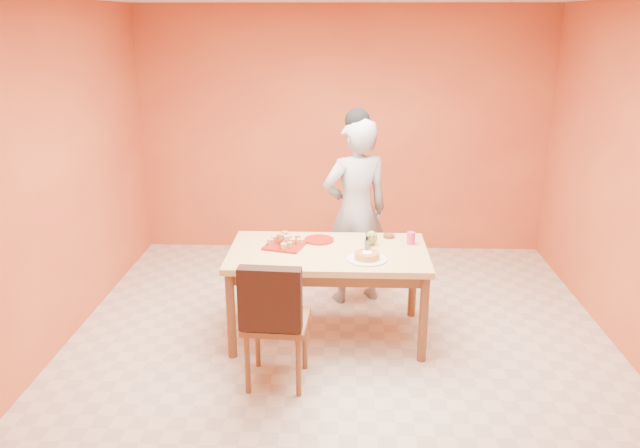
{
  "coord_description": "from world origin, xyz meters",
  "views": [
    {
      "loc": [
        0.02,
        -4.35,
        2.53
      ],
      "look_at": [
        -0.17,
        0.3,
        1.0
      ],
      "focal_mm": 35.0,
      "sensor_mm": 36.0,
      "label": 1
    }
  ],
  "objects_px": {
    "checker_tin": "(389,236)",
    "red_dinner_plate": "(319,240)",
    "person": "(356,212)",
    "pastry_platter": "(285,245)",
    "dining_chair": "(276,319)",
    "dining_table": "(328,261)",
    "magenta_glass": "(411,238)",
    "sponge_cake": "(367,256)",
    "egg_ornament": "(371,238)"
  },
  "relations": [
    {
      "from": "checker_tin",
      "to": "red_dinner_plate",
      "type": "bearing_deg",
      "value": -169.95
    },
    {
      "from": "person",
      "to": "pastry_platter",
      "type": "height_order",
      "value": "person"
    },
    {
      "from": "dining_chair",
      "to": "pastry_platter",
      "type": "bearing_deg",
      "value": 93.74
    },
    {
      "from": "dining_table",
      "to": "checker_tin",
      "type": "bearing_deg",
      "value": 33.11
    },
    {
      "from": "magenta_glass",
      "to": "checker_tin",
      "type": "bearing_deg",
      "value": 138.29
    },
    {
      "from": "dining_chair",
      "to": "sponge_cake",
      "type": "height_order",
      "value": "dining_chair"
    },
    {
      "from": "dining_table",
      "to": "pastry_platter",
      "type": "distance_m",
      "value": 0.38
    },
    {
      "from": "pastry_platter",
      "to": "checker_tin",
      "type": "relative_size",
      "value": 3.16
    },
    {
      "from": "red_dinner_plate",
      "to": "sponge_cake",
      "type": "height_order",
      "value": "sponge_cake"
    },
    {
      "from": "pastry_platter",
      "to": "magenta_glass",
      "type": "relative_size",
      "value": 3.02
    },
    {
      "from": "egg_ornament",
      "to": "person",
      "type": "bearing_deg",
      "value": 104.03
    },
    {
      "from": "person",
      "to": "magenta_glass",
      "type": "height_order",
      "value": "person"
    },
    {
      "from": "person",
      "to": "sponge_cake",
      "type": "xyz_separation_m",
      "value": [
        0.07,
        -0.92,
        -0.07
      ]
    },
    {
      "from": "pastry_platter",
      "to": "egg_ornament",
      "type": "bearing_deg",
      "value": 4.84
    },
    {
      "from": "dining_table",
      "to": "dining_chair",
      "type": "distance_m",
      "value": 0.83
    },
    {
      "from": "dining_chair",
      "to": "sponge_cake",
      "type": "distance_m",
      "value": 0.9
    },
    {
      "from": "magenta_glass",
      "to": "egg_ornament",
      "type": "bearing_deg",
      "value": -172.81
    },
    {
      "from": "dining_chair",
      "to": "magenta_glass",
      "type": "relative_size",
      "value": 9.74
    },
    {
      "from": "sponge_cake",
      "to": "egg_ornament",
      "type": "height_order",
      "value": "egg_ornament"
    },
    {
      "from": "person",
      "to": "egg_ornament",
      "type": "xyz_separation_m",
      "value": [
        0.12,
        -0.59,
        -0.04
      ]
    },
    {
      "from": "person",
      "to": "magenta_glass",
      "type": "distance_m",
      "value": 0.71
    },
    {
      "from": "dining_chair",
      "to": "red_dinner_plate",
      "type": "xyz_separation_m",
      "value": [
        0.27,
        0.96,
        0.26
      ]
    },
    {
      "from": "pastry_platter",
      "to": "red_dinner_plate",
      "type": "height_order",
      "value": "pastry_platter"
    },
    {
      "from": "pastry_platter",
      "to": "red_dinner_plate",
      "type": "bearing_deg",
      "value": 28.49
    },
    {
      "from": "dining_chair",
      "to": "checker_tin",
      "type": "bearing_deg",
      "value": 54.58
    },
    {
      "from": "dining_table",
      "to": "red_dinner_plate",
      "type": "bearing_deg",
      "value": 110.05
    },
    {
      "from": "dining_chair",
      "to": "sponge_cake",
      "type": "relative_size",
      "value": 5.01
    },
    {
      "from": "dining_table",
      "to": "magenta_glass",
      "type": "relative_size",
      "value": 15.91
    },
    {
      "from": "sponge_cake",
      "to": "magenta_glass",
      "type": "xyz_separation_m",
      "value": [
        0.38,
        0.38,
        0.02
      ]
    },
    {
      "from": "egg_ornament",
      "to": "red_dinner_plate",
      "type": "bearing_deg",
      "value": 170.89
    },
    {
      "from": "checker_tin",
      "to": "person",
      "type": "bearing_deg",
      "value": 125.42
    },
    {
      "from": "dining_table",
      "to": "sponge_cake",
      "type": "bearing_deg",
      "value": -32.84
    },
    {
      "from": "egg_ornament",
      "to": "dining_chair",
      "type": "bearing_deg",
      "value": -126.5
    },
    {
      "from": "person",
      "to": "pastry_platter",
      "type": "xyz_separation_m",
      "value": [
        -0.59,
        -0.65,
        -0.09
      ]
    },
    {
      "from": "sponge_cake",
      "to": "checker_tin",
      "type": "xyz_separation_m",
      "value": [
        0.21,
        0.53,
        -0.02
      ]
    },
    {
      "from": "pastry_platter",
      "to": "checker_tin",
      "type": "xyz_separation_m",
      "value": [
        0.87,
        0.25,
        0.01
      ]
    },
    {
      "from": "sponge_cake",
      "to": "magenta_glass",
      "type": "relative_size",
      "value": 1.95
    },
    {
      "from": "red_dinner_plate",
      "to": "magenta_glass",
      "type": "bearing_deg",
      "value": -3.48
    },
    {
      "from": "person",
      "to": "sponge_cake",
      "type": "bearing_deg",
      "value": 73.69
    },
    {
      "from": "sponge_cake",
      "to": "magenta_glass",
      "type": "distance_m",
      "value": 0.53
    },
    {
      "from": "person",
      "to": "red_dinner_plate",
      "type": "height_order",
      "value": "person"
    },
    {
      "from": "dining_chair",
      "to": "red_dinner_plate",
      "type": "bearing_deg",
      "value": 77.9
    },
    {
      "from": "checker_tin",
      "to": "sponge_cake",
      "type": "bearing_deg",
      "value": -111.17
    },
    {
      "from": "pastry_platter",
      "to": "magenta_glass",
      "type": "height_order",
      "value": "magenta_glass"
    },
    {
      "from": "checker_tin",
      "to": "dining_table",
      "type": "bearing_deg",
      "value": -146.89
    },
    {
      "from": "dining_table",
      "to": "sponge_cake",
      "type": "distance_m",
      "value": 0.38
    },
    {
      "from": "person",
      "to": "magenta_glass",
      "type": "xyz_separation_m",
      "value": [
        0.45,
        -0.54,
        -0.05
      ]
    },
    {
      "from": "dining_table",
      "to": "person",
      "type": "distance_m",
      "value": 0.79
    },
    {
      "from": "dining_table",
      "to": "magenta_glass",
      "type": "xyz_separation_m",
      "value": [
        0.68,
        0.18,
        0.14
      ]
    },
    {
      "from": "dining_chair",
      "to": "magenta_glass",
      "type": "height_order",
      "value": "dining_chair"
    }
  ]
}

